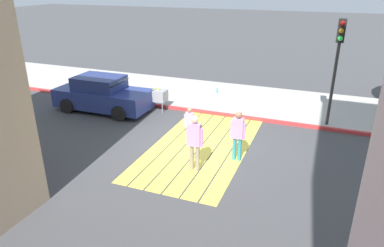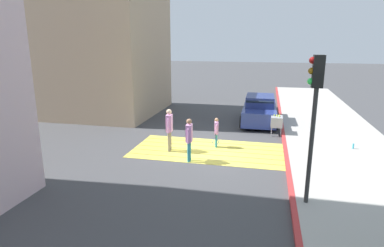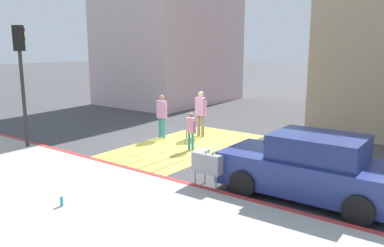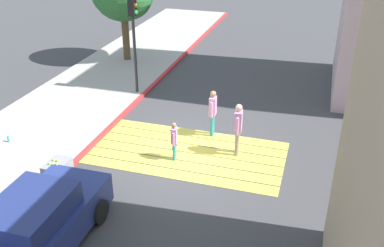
{
  "view_description": "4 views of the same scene",
  "coord_description": "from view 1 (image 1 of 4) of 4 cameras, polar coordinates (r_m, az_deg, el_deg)",
  "views": [
    {
      "loc": [
        10.61,
        3.81,
        5.57
      ],
      "look_at": [
        0.57,
        -0.1,
        1.12
      ],
      "focal_mm": 32.79,
      "sensor_mm": 36.0,
      "label": 1
    },
    {
      "loc": [
        -2.34,
        13.13,
        4.6
      ],
      "look_at": [
        0.59,
        0.46,
        1.28
      ],
      "focal_mm": 30.54,
      "sensor_mm": 36.0,
      "label": 2
    },
    {
      "loc": [
        -10.94,
        -8.52,
        3.66
      ],
      "look_at": [
        0.72,
        0.17,
        0.7
      ],
      "focal_mm": 37.1,
      "sensor_mm": 36.0,
      "label": 3
    },
    {
      "loc": [
        3.83,
        -12.09,
        7.54
      ],
      "look_at": [
        0.01,
        0.48,
        0.87
      ],
      "focal_mm": 41.16,
      "sensor_mm": 36.0,
      "label": 4
    }
  ],
  "objects": [
    {
      "name": "crosswalk_stripes",
      "position": [
        12.57,
        1.36,
        -3.82
      ],
      "size": [
        6.4,
        3.25,
        0.01
      ],
      "color": "#EAD64C",
      "rests_on": "ground"
    },
    {
      "name": "pedestrian_adult_lead",
      "position": [
        11.37,
        7.45,
        -1.46
      ],
      "size": [
        0.24,
        0.5,
        1.71
      ],
      "color": "teal",
      "rests_on": "ground"
    },
    {
      "name": "tennis_ball_cart",
      "position": [
        15.94,
        -5.6,
        4.56
      ],
      "size": [
        0.56,
        0.8,
        1.02
      ],
      "color": "#99999E",
      "rests_on": "ground"
    },
    {
      "name": "water_bottle",
      "position": [
        18.22,
        4.11,
        5.37
      ],
      "size": [
        0.07,
        0.07,
        0.22
      ],
      "primitive_type": "cylinder",
      "color": "#33A5BF",
      "rests_on": "sidewalk_west"
    },
    {
      "name": "curb_painted",
      "position": [
        15.39,
        5.51,
        1.4
      ],
      "size": [
        0.16,
        40.0,
        0.13
      ],
      "primitive_type": "cube",
      "color": "#BC3333",
      "rests_on": "ground"
    },
    {
      "name": "traffic_light_corner",
      "position": [
        14.41,
        22.65,
        10.65
      ],
      "size": [
        0.39,
        0.28,
        4.24
      ],
      "color": "#2D2D2D",
      "rests_on": "ground"
    },
    {
      "name": "car_parked_near_curb",
      "position": [
        16.36,
        -14.31,
        4.56
      ],
      "size": [
        2.02,
        4.32,
        1.57
      ],
      "color": "navy",
      "rests_on": "ground"
    },
    {
      "name": "ground_plane",
      "position": [
        12.57,
        1.36,
        -3.84
      ],
      "size": [
        120.0,
        120.0,
        0.0
      ],
      "primitive_type": "plane",
      "color": "#424244"
    },
    {
      "name": "sidewalk_west",
      "position": [
        17.54,
        7.66,
        3.95
      ],
      "size": [
        4.8,
        40.0,
        0.12
      ],
      "primitive_type": "cube",
      "color": "#ADA8A0",
      "rests_on": "ground"
    },
    {
      "name": "pedestrian_adult_trailing",
      "position": [
        10.65,
        0.44,
        -2.6
      ],
      "size": [
        0.26,
        0.53,
        1.82
      ],
      "color": "gray",
      "rests_on": "ground"
    },
    {
      "name": "pedestrian_child_with_racket",
      "position": [
        12.67,
        -0.38,
        0.11
      ],
      "size": [
        0.28,
        0.42,
        1.33
      ],
      "color": "teal",
      "rests_on": "ground"
    }
  ]
}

